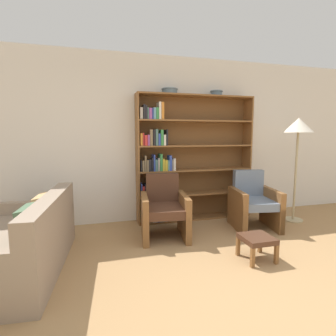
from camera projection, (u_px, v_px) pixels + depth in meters
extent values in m
plane|color=#A87F51|center=(264.00, 303.00, 2.28)|extent=(24.00, 24.00, 0.00)
cube|color=silver|center=(178.00, 139.00, 4.54)|extent=(12.00, 0.06, 2.75)
cube|color=brown|center=(138.00, 160.00, 4.21)|extent=(0.02, 0.30, 2.11)
cube|color=brown|center=(246.00, 157.00, 4.73)|extent=(0.02, 0.30, 2.11)
cube|color=brown|center=(196.00, 96.00, 4.33)|extent=(1.96, 0.30, 0.03)
cube|color=brown|center=(194.00, 217.00, 4.60)|extent=(1.96, 0.30, 0.03)
cube|color=brown|center=(192.00, 158.00, 4.60)|extent=(1.96, 0.01, 2.11)
cube|color=#388C47|center=(142.00, 217.00, 4.31)|extent=(0.04, 0.20, 0.17)
cube|color=#334CB2|center=(144.00, 216.00, 4.29)|extent=(0.02, 0.14, 0.19)
cube|color=#388C47|center=(146.00, 216.00, 4.29)|extent=(0.03, 0.13, 0.21)
cube|color=#7F6B4C|center=(148.00, 215.00, 4.32)|extent=(0.04, 0.17, 0.24)
cube|color=#7F6B4C|center=(151.00, 215.00, 4.33)|extent=(0.04, 0.16, 0.21)
cube|color=white|center=(153.00, 214.00, 4.34)|extent=(0.04, 0.18, 0.24)
cube|color=white|center=(155.00, 214.00, 4.33)|extent=(0.04, 0.13, 0.27)
cube|color=#334CB2|center=(158.00, 214.00, 4.35)|extent=(0.04, 0.14, 0.23)
cube|color=#669EB2|center=(160.00, 214.00, 4.37)|extent=(0.03, 0.16, 0.23)
cube|color=#669EB2|center=(163.00, 213.00, 4.39)|extent=(0.03, 0.19, 0.26)
cube|color=white|center=(165.00, 213.00, 4.38)|extent=(0.04, 0.14, 0.25)
cube|color=brown|center=(195.00, 193.00, 4.54)|extent=(1.96, 0.30, 0.03)
cube|color=#334CB2|center=(141.00, 190.00, 4.24)|extent=(0.02, 0.19, 0.22)
cube|color=red|center=(143.00, 191.00, 4.24)|extent=(0.04, 0.16, 0.17)
cube|color=black|center=(145.00, 190.00, 4.26)|extent=(0.03, 0.18, 0.20)
cube|color=#994C99|center=(147.00, 188.00, 4.25)|extent=(0.02, 0.14, 0.28)
cube|color=#334CB2|center=(149.00, 188.00, 4.27)|extent=(0.04, 0.17, 0.26)
cube|color=#669EB2|center=(152.00, 188.00, 4.25)|extent=(0.02, 0.12, 0.27)
cube|color=black|center=(153.00, 188.00, 4.28)|extent=(0.03, 0.17, 0.25)
cube|color=#4C756B|center=(155.00, 190.00, 4.31)|extent=(0.03, 0.19, 0.17)
cube|color=orange|center=(157.00, 187.00, 4.31)|extent=(0.03, 0.19, 0.28)
cube|color=#4C756B|center=(159.00, 188.00, 4.31)|extent=(0.03, 0.17, 0.26)
cube|color=#4C756B|center=(161.00, 187.00, 4.32)|extent=(0.03, 0.16, 0.28)
cube|color=#4C756B|center=(164.00, 188.00, 4.34)|extent=(0.04, 0.17, 0.24)
cube|color=brown|center=(195.00, 170.00, 4.49)|extent=(1.96, 0.30, 0.02)
cube|color=black|center=(140.00, 165.00, 4.20)|extent=(0.02, 0.20, 0.18)
cube|color=#7F6B4C|center=(143.00, 166.00, 4.20)|extent=(0.03, 0.18, 0.18)
cube|color=#7F6B4C|center=(145.00, 163.00, 4.19)|extent=(0.02, 0.14, 0.25)
cube|color=#7F6B4C|center=(147.00, 165.00, 4.22)|extent=(0.03, 0.18, 0.18)
cube|color=black|center=(149.00, 165.00, 4.22)|extent=(0.04, 0.18, 0.19)
cube|color=black|center=(152.00, 164.00, 4.23)|extent=(0.02, 0.16, 0.21)
cube|color=#334CB2|center=(154.00, 163.00, 4.24)|extent=(0.02, 0.17, 0.27)
cube|color=#4C756B|center=(156.00, 165.00, 4.23)|extent=(0.04, 0.13, 0.19)
cube|color=#B2A899|center=(158.00, 164.00, 4.25)|extent=(0.03, 0.16, 0.21)
cube|color=#388C47|center=(160.00, 162.00, 4.27)|extent=(0.04, 0.18, 0.27)
cube|color=gold|center=(163.00, 165.00, 4.28)|extent=(0.03, 0.16, 0.19)
cube|color=gold|center=(165.00, 165.00, 4.31)|extent=(0.04, 0.20, 0.18)
cube|color=#669EB2|center=(168.00, 165.00, 4.30)|extent=(0.02, 0.16, 0.17)
cube|color=#334CB2|center=(169.00, 163.00, 4.31)|extent=(0.04, 0.17, 0.25)
cube|color=#B2A899|center=(172.00, 165.00, 4.31)|extent=(0.02, 0.15, 0.18)
cube|color=white|center=(174.00, 164.00, 4.31)|extent=(0.03, 0.12, 0.20)
cube|color=brown|center=(195.00, 146.00, 4.44)|extent=(1.96, 0.30, 0.02)
cube|color=orange|center=(141.00, 139.00, 4.12)|extent=(0.03, 0.14, 0.19)
cube|color=red|center=(143.00, 139.00, 4.12)|extent=(0.02, 0.12, 0.20)
cube|color=red|center=(145.00, 140.00, 4.14)|extent=(0.04, 0.14, 0.16)
cube|color=#994C99|center=(148.00, 140.00, 4.14)|extent=(0.03, 0.12, 0.17)
cube|color=#7F6B4C|center=(151.00, 138.00, 4.16)|extent=(0.04, 0.13, 0.25)
cube|color=black|center=(153.00, 138.00, 4.20)|extent=(0.04, 0.20, 0.25)
cube|color=#4C756B|center=(156.00, 137.00, 4.20)|extent=(0.04, 0.19, 0.26)
cube|color=#334CB2|center=(158.00, 139.00, 4.21)|extent=(0.03, 0.16, 0.19)
cube|color=#388C47|center=(161.00, 138.00, 4.21)|extent=(0.04, 0.16, 0.25)
cube|color=white|center=(164.00, 140.00, 4.22)|extent=(0.04, 0.14, 0.17)
cube|color=black|center=(166.00, 138.00, 4.25)|extent=(0.02, 0.20, 0.25)
cube|color=brown|center=(196.00, 121.00, 4.39)|extent=(1.96, 0.30, 0.02)
cube|color=#B2A899|center=(141.00, 114.00, 4.09)|extent=(0.04, 0.17, 0.18)
cube|color=black|center=(143.00, 112.00, 4.10)|extent=(0.03, 0.18, 0.22)
cube|color=black|center=(146.00, 112.00, 4.08)|extent=(0.03, 0.12, 0.21)
cube|color=#4C756B|center=(147.00, 113.00, 4.10)|extent=(0.02, 0.15, 0.18)
cube|color=#994C99|center=(150.00, 114.00, 4.11)|extent=(0.04, 0.14, 0.17)
cube|color=#334CB2|center=(152.00, 114.00, 4.14)|extent=(0.02, 0.18, 0.17)
cube|color=#669EB2|center=(154.00, 114.00, 4.13)|extent=(0.04, 0.14, 0.18)
cube|color=#388C47|center=(156.00, 114.00, 4.16)|extent=(0.04, 0.18, 0.18)
cube|color=white|center=(159.00, 111.00, 4.17)|extent=(0.03, 0.20, 0.27)
cube|color=orange|center=(161.00, 111.00, 4.18)|extent=(0.04, 0.20, 0.27)
cylinder|color=slate|center=(170.00, 91.00, 4.21)|extent=(0.24, 0.24, 0.08)
torus|color=slate|center=(170.00, 89.00, 4.21)|extent=(0.27, 0.27, 0.02)
cylinder|color=slate|center=(216.00, 94.00, 4.42)|extent=(0.19, 0.19, 0.08)
torus|color=slate|center=(216.00, 91.00, 4.42)|extent=(0.22, 0.22, 0.02)
cube|color=gray|center=(14.00, 253.00, 2.78)|extent=(1.09, 1.77, 0.41)
cube|color=gray|center=(51.00, 215.00, 2.80)|extent=(0.32, 1.71, 0.39)
cube|color=gray|center=(37.00, 222.00, 3.54)|extent=(0.96, 0.20, 0.57)
cube|color=#4C6B4C|center=(30.00, 225.00, 2.54)|extent=(0.20, 0.37, 0.37)
cube|color=tan|center=(44.00, 210.00, 3.02)|extent=(0.20, 0.37, 0.37)
cube|color=brown|center=(189.00, 231.00, 3.45)|extent=(0.08, 0.08, 0.37)
cube|color=brown|center=(146.00, 234.00, 3.37)|extent=(0.08, 0.08, 0.37)
cube|color=brown|center=(180.00, 217.00, 4.05)|extent=(0.08, 0.08, 0.37)
cube|color=brown|center=(143.00, 219.00, 3.97)|extent=(0.08, 0.08, 0.37)
cube|color=#4C2D1E|center=(165.00, 210.00, 3.69)|extent=(0.56, 0.70, 0.12)
cube|color=#4C2D1E|center=(162.00, 188.00, 3.93)|extent=(0.49, 0.18, 0.45)
cube|color=brown|center=(184.00, 216.00, 3.74)|extent=(0.17, 0.68, 0.61)
cube|color=brown|center=(145.00, 217.00, 3.66)|extent=(0.17, 0.68, 0.61)
cube|color=brown|center=(282.00, 222.00, 3.82)|extent=(0.08, 0.08, 0.37)
cube|color=brown|center=(244.00, 223.00, 3.76)|extent=(0.08, 0.08, 0.37)
cube|color=brown|center=(263.00, 210.00, 4.42)|extent=(0.08, 0.08, 0.37)
cube|color=brown|center=(230.00, 211.00, 4.37)|extent=(0.08, 0.08, 0.37)
cube|color=slate|center=(255.00, 203.00, 4.07)|extent=(0.58, 0.71, 0.12)
cube|color=slate|center=(248.00, 183.00, 4.31)|extent=(0.49, 0.20, 0.45)
cube|color=brown|center=(272.00, 208.00, 4.11)|extent=(0.19, 0.68, 0.61)
cube|color=brown|center=(237.00, 209.00, 4.05)|extent=(0.19, 0.68, 0.61)
cylinder|color=tan|center=(293.00, 219.00, 4.49)|extent=(0.32, 0.32, 0.02)
cylinder|color=tan|center=(295.00, 177.00, 4.40)|extent=(0.04, 0.04, 1.47)
cone|color=silver|center=(299.00, 125.00, 4.29)|extent=(0.47, 0.47, 0.24)
cube|color=brown|center=(238.00, 246.00, 3.17)|extent=(0.04, 0.04, 0.22)
cube|color=brown|center=(260.00, 244.00, 3.25)|extent=(0.04, 0.04, 0.22)
cube|color=brown|center=(253.00, 258.00, 2.87)|extent=(0.04, 0.04, 0.22)
cube|color=brown|center=(276.00, 254.00, 2.96)|extent=(0.04, 0.04, 0.22)
cube|color=#4C2D1E|center=(257.00, 239.00, 3.04)|extent=(0.35, 0.35, 0.06)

